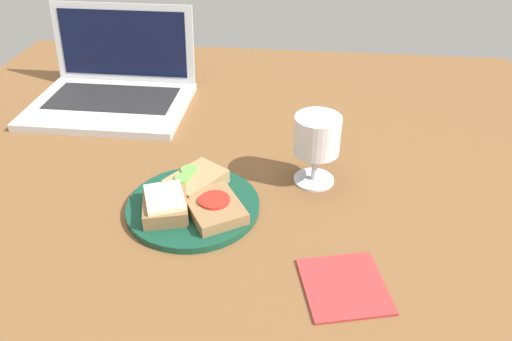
% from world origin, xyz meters
% --- Properties ---
extents(wooden_table, '(1.40, 1.40, 0.03)m').
position_xyz_m(wooden_table, '(0.00, 0.00, 0.01)').
color(wooden_table, brown).
rests_on(wooden_table, ground).
extents(plate, '(0.22, 0.22, 0.01)m').
position_xyz_m(plate, '(-0.04, -0.08, 0.04)').
color(plate, '#144733').
rests_on(plate, wooden_table).
extents(sandwich_with_tomato, '(0.12, 0.13, 0.02)m').
position_xyz_m(sandwich_with_tomato, '(0.00, -0.10, 0.05)').
color(sandwich_with_tomato, '#937047').
rests_on(sandwich_with_tomato, plate).
extents(sandwich_with_cucumber, '(0.11, 0.12, 0.03)m').
position_xyz_m(sandwich_with_cucumber, '(-0.04, -0.03, 0.06)').
color(sandwich_with_cucumber, '#A88456').
rests_on(sandwich_with_cucumber, plate).
extents(sandwich_with_cheese, '(0.09, 0.11, 0.03)m').
position_xyz_m(sandwich_with_cheese, '(-0.08, -0.10, 0.06)').
color(sandwich_with_cheese, brown).
rests_on(sandwich_with_cheese, plate).
extents(wine_glass, '(0.08, 0.08, 0.13)m').
position_xyz_m(wine_glass, '(0.16, 0.03, 0.12)').
color(wine_glass, white).
rests_on(wine_glass, wooden_table).
extents(laptop, '(0.35, 0.29, 0.20)m').
position_xyz_m(laptop, '(-0.31, 0.31, 0.07)').
color(laptop, silver).
rests_on(laptop, wooden_table).
extents(napkin, '(0.14, 0.14, 0.00)m').
position_xyz_m(napkin, '(0.21, -0.23, 0.03)').
color(napkin, '#B23333').
rests_on(napkin, wooden_table).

